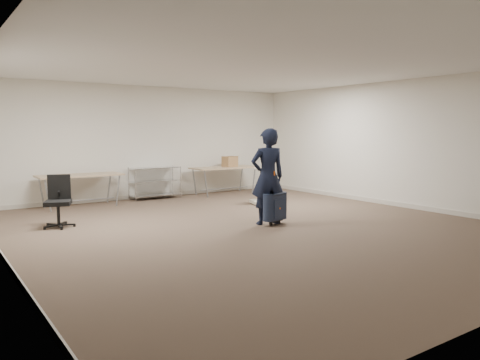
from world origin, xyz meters
TOP-DOWN VIEW (x-y plane):
  - ground at (0.00, 0.00)m, footprint 9.00×9.00m
  - room_shell at (0.00, 1.38)m, footprint 8.00×9.00m
  - folding_table_left at (-1.90, 3.95)m, footprint 1.80×0.75m
  - folding_table_right at (1.90, 3.95)m, footprint 1.80×0.75m
  - wire_shelf at (0.00, 4.20)m, footprint 1.22×0.47m
  - person at (0.35, 0.09)m, footprint 0.72×0.56m
  - suitcase at (0.42, -0.04)m, footprint 0.39×0.27m
  - office_chair at (-2.84, 1.98)m, footprint 0.56×0.56m
  - equipment_cart at (1.68, 2.02)m, footprint 0.57×0.57m
  - cardboard_box at (2.11, 4.01)m, footprint 0.41×0.34m

SIDE VIEW (x-z plane):
  - ground at x=0.00m, z-range 0.00..0.00m
  - room_shell at x=0.00m, z-range -4.45..4.55m
  - equipment_cart at x=1.68m, z-range -0.20..0.64m
  - office_chair at x=-2.84m, z-range -0.18..0.74m
  - suitcase at x=0.42m, z-range -0.16..0.82m
  - wire_shelf at x=0.00m, z-range 0.04..0.84m
  - folding_table_left at x=-1.90m, z-range 0.31..1.04m
  - folding_table_right at x=1.90m, z-range 0.31..1.04m
  - cardboard_box at x=2.11m, z-range 0.73..1.01m
  - person at x=0.35m, z-range 0.00..1.74m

